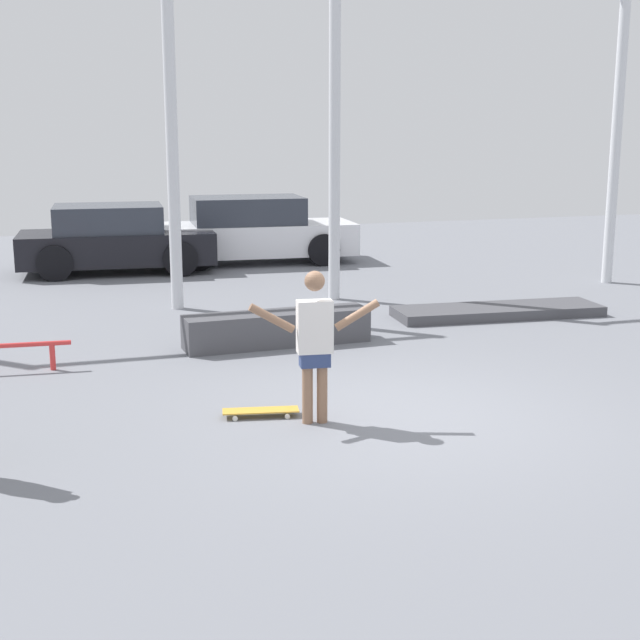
{
  "coord_description": "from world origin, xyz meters",
  "views": [
    {
      "loc": [
        -3.56,
        -8.33,
        3.0
      ],
      "look_at": [
        -0.38,
        1.67,
        0.72
      ],
      "focal_mm": 50.0,
      "sensor_mm": 36.0,
      "label": 1
    }
  ],
  "objects_px": {
    "skateboard": "(261,411)",
    "parked_car_black": "(115,240)",
    "manual_pad": "(498,311)",
    "parked_car_white": "(253,231)",
    "skateboarder": "(315,339)",
    "grind_box": "(277,328)"
  },
  "relations": [
    {
      "from": "skateboarder",
      "to": "grind_box",
      "type": "height_order",
      "value": "skateboarder"
    },
    {
      "from": "skateboarder",
      "to": "skateboard",
      "type": "height_order",
      "value": "skateboarder"
    },
    {
      "from": "skateboarder",
      "to": "parked_car_black",
      "type": "relative_size",
      "value": 0.39
    },
    {
      "from": "skateboard",
      "to": "parked_car_white",
      "type": "height_order",
      "value": "parked_car_white"
    },
    {
      "from": "skateboard",
      "to": "parked_car_white",
      "type": "distance_m",
      "value": 10.97
    },
    {
      "from": "parked_car_black",
      "to": "manual_pad",
      "type": "bearing_deg",
      "value": -45.33
    },
    {
      "from": "skateboarder",
      "to": "manual_pad",
      "type": "distance_m",
      "value": 6.11
    },
    {
      "from": "skateboarder",
      "to": "grind_box",
      "type": "relative_size",
      "value": 0.61
    },
    {
      "from": "skateboarder",
      "to": "parked_car_black",
      "type": "height_order",
      "value": "skateboarder"
    },
    {
      "from": "grind_box",
      "to": "manual_pad",
      "type": "bearing_deg",
      "value": 11.55
    },
    {
      "from": "skateboard",
      "to": "parked_car_white",
      "type": "relative_size",
      "value": 0.18
    },
    {
      "from": "grind_box",
      "to": "parked_car_black",
      "type": "distance_m",
      "value": 7.42
    },
    {
      "from": "parked_car_white",
      "to": "grind_box",
      "type": "bearing_deg",
      "value": -97.14
    },
    {
      "from": "skateboard",
      "to": "parked_car_black",
      "type": "height_order",
      "value": "parked_car_black"
    },
    {
      "from": "skateboarder",
      "to": "manual_pad",
      "type": "relative_size",
      "value": 0.47
    },
    {
      "from": "skateboard",
      "to": "parked_car_white",
      "type": "bearing_deg",
      "value": 87.61
    },
    {
      "from": "skateboarder",
      "to": "skateboard",
      "type": "relative_size",
      "value": 1.92
    },
    {
      "from": "skateboarder",
      "to": "grind_box",
      "type": "distance_m",
      "value": 3.47
    },
    {
      "from": "grind_box",
      "to": "skateboard",
      "type": "bearing_deg",
      "value": -108.12
    },
    {
      "from": "grind_box",
      "to": "parked_car_white",
      "type": "distance_m",
      "value": 7.82
    },
    {
      "from": "skateboard",
      "to": "parked_car_black",
      "type": "relative_size",
      "value": 0.2
    },
    {
      "from": "manual_pad",
      "to": "parked_car_white",
      "type": "xyz_separation_m",
      "value": [
        -2.41,
        6.86,
        0.63
      ]
    }
  ]
}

